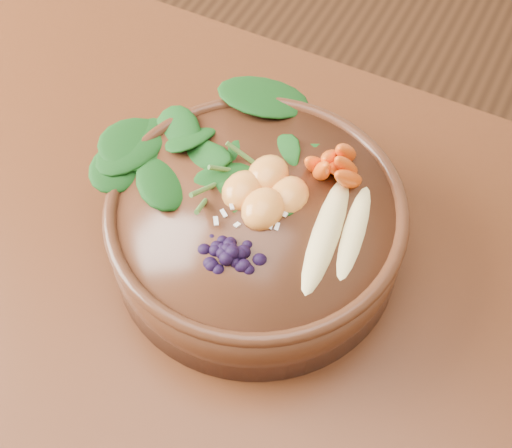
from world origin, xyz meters
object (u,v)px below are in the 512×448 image
object	(u,v)px
dining_table	(149,347)
carrot_cluster	(340,138)
stoneware_bowl	(256,229)
mandarin_cluster	(266,183)
banana_halves	(342,224)
blueberry_pile	(232,244)
kale_heap	(239,133)

from	to	relation	value
dining_table	carrot_cluster	bearing A→B (deg)	58.40
stoneware_bowl	mandarin_cluster	xyz separation A→B (m)	(0.00, 0.02, 0.06)
banana_halves	blueberry_pile	size ratio (longest dim) A/B	1.24
mandarin_cluster	kale_heap	bearing A→B (deg)	141.28
mandarin_cluster	banana_halves	bearing A→B (deg)	-6.68
banana_halves	stoneware_bowl	bearing A→B (deg)	-177.26
dining_table	mandarin_cluster	distance (m)	0.25
dining_table	stoneware_bowl	world-z (taller)	stoneware_bowl
dining_table	blueberry_pile	size ratio (longest dim) A/B	11.02
kale_heap	blueberry_pile	bearing A→B (deg)	-65.13
dining_table	stoneware_bowl	distance (m)	0.20
kale_heap	mandarin_cluster	bearing A→B (deg)	-38.72
kale_heap	banana_halves	size ratio (longest dim) A/B	1.15
stoneware_bowl	blueberry_pile	size ratio (longest dim) A/B	2.16
banana_halves	mandarin_cluster	bearing A→B (deg)	170.25
dining_table	carrot_cluster	size ratio (longest dim) A/B	18.46
dining_table	kale_heap	xyz separation A→B (m)	(0.03, 0.19, 0.20)
carrot_cluster	banana_halves	distance (m)	0.09
kale_heap	carrot_cluster	size ratio (longest dim) A/B	2.38
carrot_cluster	blueberry_pile	size ratio (longest dim) A/B	0.60
kale_heap	carrot_cluster	xyz separation A→B (m)	(0.10, 0.03, 0.02)
kale_heap	banana_halves	xyz separation A→B (m)	(0.14, -0.05, -0.01)
dining_table	blueberry_pile	distance (m)	0.22
mandarin_cluster	stoneware_bowl	bearing A→B (deg)	-93.27
blueberry_pile	kale_heap	bearing A→B (deg)	114.87
dining_table	mandarin_cluster	world-z (taller)	mandarin_cluster
dining_table	banana_halves	distance (m)	0.29
banana_halves	mandarin_cluster	size ratio (longest dim) A/B	1.80
mandarin_cluster	carrot_cluster	bearing A→B (deg)	53.26
dining_table	stoneware_bowl	xyz separation A→B (m)	(0.08, 0.12, 0.14)
stoneware_bowl	kale_heap	distance (m)	0.10
kale_heap	banana_halves	distance (m)	0.15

